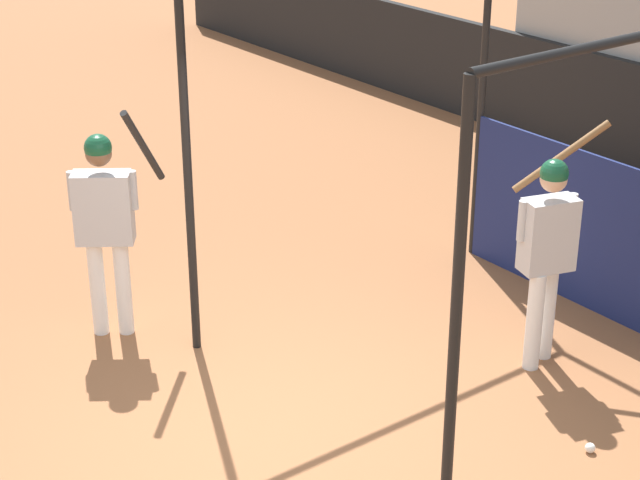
# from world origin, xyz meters

# --- Properties ---
(ground_plane) EXTENTS (60.00, 60.00, 0.00)m
(ground_plane) POSITION_xyz_m (0.00, 0.00, 0.00)
(ground_plane) COLOR #935B38
(batting_cage) EXTENTS (3.08, 3.26, 3.02)m
(batting_cage) POSITION_xyz_m (0.01, 2.92, 1.30)
(batting_cage) COLOR black
(batting_cage) RESTS_ON ground
(player_batter) EXTENTS (0.59, 0.93, 1.92)m
(player_batter) POSITION_xyz_m (0.37, 2.45, 1.05)
(player_batter) COLOR white
(player_batter) RESTS_ON ground
(player_waiting) EXTENTS (0.59, 0.79, 2.04)m
(player_waiting) POSITION_xyz_m (-2.13, -0.08, 1.08)
(player_waiting) COLOR white
(player_waiting) RESTS_ON ground
(baseball) EXTENTS (0.07, 0.07, 0.07)m
(baseball) POSITION_xyz_m (1.47, 1.80, 0.04)
(baseball) COLOR white
(baseball) RESTS_ON ground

